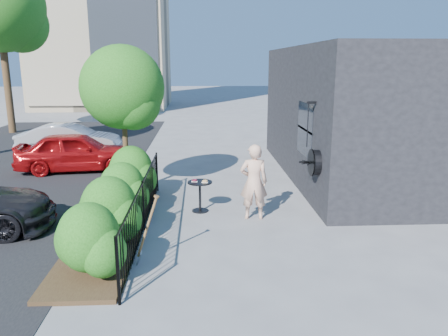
{
  "coord_description": "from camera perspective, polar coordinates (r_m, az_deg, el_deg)",
  "views": [
    {
      "loc": [
        -0.25,
        -8.94,
        3.52
      ],
      "look_at": [
        0.26,
        0.66,
        1.2
      ],
      "focal_mm": 35.0,
      "sensor_mm": 36.0,
      "label": 1
    }
  ],
  "objects": [
    {
      "name": "car_silver",
      "position": [
        17.84,
        -19.5,
        3.46
      ],
      "size": [
        3.81,
        1.33,
        1.25
      ],
      "primitive_type": "imported",
      "rotation": [
        0.0,
        0.0,
        1.57
      ],
      "color": "#B1B1B6",
      "rests_on": "ground"
    },
    {
      "name": "cafe_table",
      "position": [
        10.54,
        -3.16,
        -3.01
      ],
      "size": [
        0.59,
        0.59,
        0.8
      ],
      "rotation": [
        0.0,
        0.0,
        -0.15
      ],
      "color": "black",
      "rests_on": "ground"
    },
    {
      "name": "shrubs",
      "position": [
        9.65,
        -13.98,
        -3.85
      ],
      "size": [
        1.1,
        5.6,
        1.24
      ],
      "color": "#1D5C15",
      "rests_on": "ground"
    },
    {
      "name": "shovel",
      "position": [
        7.95,
        -10.17,
        -8.4
      ],
      "size": [
        0.45,
        0.17,
        1.31
      ],
      "color": "brown",
      "rests_on": "ground"
    },
    {
      "name": "car_red",
      "position": [
        15.29,
        -18.68,
        2.05
      ],
      "size": [
        3.99,
        1.99,
        1.31
      ],
      "primitive_type": "imported",
      "rotation": [
        0.0,
        0.0,
        1.69
      ],
      "color": "#A50D10",
      "rests_on": "ground"
    },
    {
      "name": "ground",
      "position": [
        9.61,
        -1.34,
        -7.93
      ],
      "size": [
        120.0,
        120.0,
        0.0
      ],
      "primitive_type": "plane",
      "color": "gray",
      "rests_on": "ground"
    },
    {
      "name": "fence",
      "position": [
        9.5,
        -10.48,
        -4.83
      ],
      "size": [
        0.05,
        6.05,
        1.1
      ],
      "color": "black",
      "rests_on": "ground"
    },
    {
      "name": "patio_tree",
      "position": [
        11.89,
        -12.82,
        9.59
      ],
      "size": [
        2.2,
        2.2,
        3.94
      ],
      "color": "#3F2B19",
      "rests_on": "ground"
    },
    {
      "name": "woman",
      "position": [
        9.98,
        3.91,
        -1.83
      ],
      "size": [
        0.66,
        0.45,
        1.75
      ],
      "primitive_type": "imported",
      "rotation": [
        0.0,
        0.0,
        3.1
      ],
      "color": "#E7B295",
      "rests_on": "ground"
    },
    {
      "name": "street_tree_far",
      "position": [
        24.98,
        -27.21,
        17.66
      ],
      "size": [
        4.4,
        4.4,
        8.28
      ],
      "color": "#3F2B19",
      "rests_on": "ground"
    },
    {
      "name": "shop_building",
      "position": [
        14.69,
        20.17,
        6.81
      ],
      "size": [
        6.22,
        9.0,
        4.0
      ],
      "color": "black",
      "rests_on": "ground"
    },
    {
      "name": "planting_bed",
      "position": [
        9.79,
        -14.45,
        -7.71
      ],
      "size": [
        1.3,
        6.0,
        0.08
      ],
      "primitive_type": "cube",
      "color": "#382616",
      "rests_on": "ground"
    }
  ]
}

